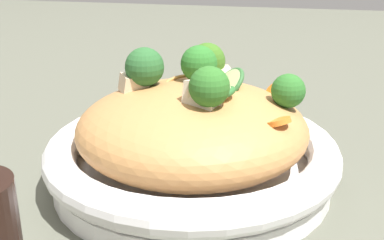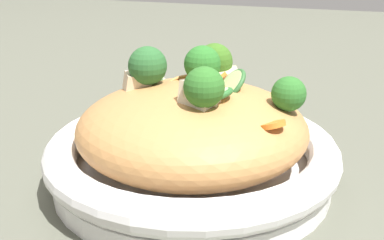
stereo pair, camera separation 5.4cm
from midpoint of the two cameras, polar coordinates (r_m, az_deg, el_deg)
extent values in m
plane|color=#545649|center=(0.58, 2.73, -7.14)|extent=(3.00, 3.00, 0.00)
cylinder|color=white|center=(0.57, 2.75, -6.20)|extent=(0.31, 0.31, 0.02)
torus|color=white|center=(0.56, 2.80, -3.56)|extent=(0.33, 0.33, 0.04)
ellipsoid|color=#B57D46|center=(0.55, 2.85, -0.94)|extent=(0.25, 0.25, 0.09)
torus|color=#B97E3E|center=(0.56, 2.35, 3.25)|extent=(0.06, 0.06, 0.03)
torus|color=#B47D3D|center=(0.54, 2.99, 1.66)|extent=(0.06, 0.06, 0.02)
cone|color=#96B96A|center=(0.49, 4.55, 1.38)|extent=(0.03, 0.02, 0.01)
sphere|color=#2E6925|center=(0.48, 4.62, 3.69)|extent=(0.06, 0.06, 0.04)
cone|color=#92B36E|center=(0.62, 4.65, 4.57)|extent=(0.03, 0.02, 0.02)
sphere|color=#39681F|center=(0.61, 4.72, 6.66)|extent=(0.05, 0.05, 0.04)
cone|color=#90B873|center=(0.54, 13.71, 0.88)|extent=(0.02, 0.02, 0.01)
sphere|color=#2C6827|center=(0.53, 13.89, 2.86)|extent=(0.05, 0.05, 0.04)
cone|color=#8EB076|center=(0.56, -2.26, 3.77)|extent=(0.02, 0.02, 0.02)
sphere|color=#295E2D|center=(0.56, -2.30, 6.16)|extent=(0.06, 0.06, 0.04)
cone|color=#9AAE71|center=(0.57, 4.23, 4.23)|extent=(0.03, 0.03, 0.02)
sphere|color=#2A6D27|center=(0.56, 4.28, 6.32)|extent=(0.06, 0.06, 0.04)
cylinder|color=orange|center=(0.59, 5.72, 4.65)|extent=(0.02, 0.02, 0.02)
cylinder|color=orange|center=(0.57, 12.54, 2.68)|extent=(0.03, 0.03, 0.02)
cylinder|color=orange|center=(0.49, 12.38, -0.62)|extent=(0.03, 0.03, 0.01)
cylinder|color=beige|center=(0.55, 7.29, 3.91)|extent=(0.05, 0.04, 0.03)
torus|color=#306331|center=(0.55, 7.29, 3.91)|extent=(0.05, 0.05, 0.04)
cylinder|color=beige|center=(0.60, -1.17, 4.76)|extent=(0.04, 0.04, 0.02)
torus|color=#355C30|center=(0.60, -1.17, 4.76)|extent=(0.05, 0.05, 0.03)
cylinder|color=beige|center=(0.51, 5.68, 2.74)|extent=(0.03, 0.03, 0.02)
torus|color=#2C672E|center=(0.51, 5.68, 2.74)|extent=(0.04, 0.04, 0.02)
cube|color=beige|center=(0.50, 4.41, 2.96)|extent=(0.04, 0.04, 0.03)
cube|color=beige|center=(0.57, -3.54, 4.20)|extent=(0.04, 0.04, 0.02)
cube|color=beige|center=(0.50, 4.04, 2.72)|extent=(0.04, 0.04, 0.03)
cube|color=beige|center=(0.61, 6.60, 4.86)|extent=(0.04, 0.04, 0.02)
camera|label=1|loc=(0.03, -87.14, 1.06)|focal=46.78mm
camera|label=2|loc=(0.03, 92.86, -1.06)|focal=46.78mm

